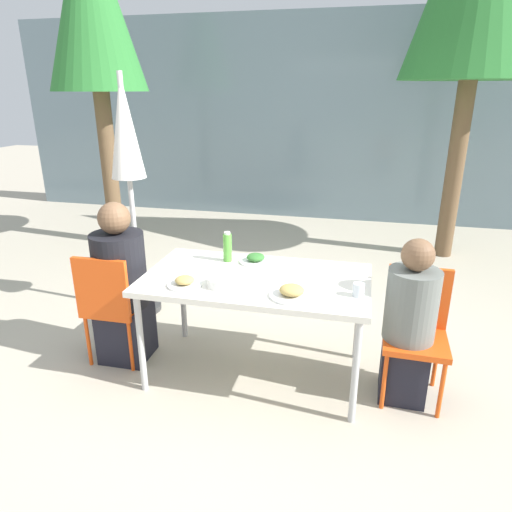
# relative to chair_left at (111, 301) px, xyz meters

# --- Properties ---
(ground_plane) EXTENTS (24.00, 24.00, 0.00)m
(ground_plane) POSITION_rel_chair_left_xyz_m (1.05, 0.10, -0.50)
(ground_plane) COLOR #B2A893
(building_facade) EXTENTS (10.00, 0.20, 3.00)m
(building_facade) POSITION_rel_chair_left_xyz_m (1.05, 4.55, 1.00)
(building_facade) COLOR slate
(building_facade) RESTS_ON ground
(dining_table) EXTENTS (1.51, 0.86, 0.75)m
(dining_table) POSITION_rel_chair_left_xyz_m (1.05, 0.10, 0.19)
(dining_table) COLOR silver
(dining_table) RESTS_ON ground
(chair_left) EXTENTS (0.41, 0.41, 0.86)m
(chair_left) POSITION_rel_chair_left_xyz_m (0.00, 0.00, 0.00)
(chair_left) COLOR #E54C14
(chair_left) RESTS_ON ground
(person_left) EXTENTS (0.38, 0.38, 1.21)m
(person_left) POSITION_rel_chair_left_xyz_m (0.05, 0.08, 0.06)
(person_left) COLOR black
(person_left) RESTS_ON ground
(chair_right) EXTENTS (0.41, 0.41, 0.86)m
(chair_right) POSITION_rel_chair_left_xyz_m (2.11, 0.14, 0.00)
(chair_right) COLOR #E54C14
(chair_right) RESTS_ON ground
(person_right) EXTENTS (0.32, 0.32, 1.11)m
(person_right) POSITION_rel_chair_left_xyz_m (2.06, 0.06, 0.02)
(person_right) COLOR black
(person_right) RESTS_ON ground
(closed_umbrella) EXTENTS (0.36, 0.36, 2.08)m
(closed_umbrella) POSITION_rel_chair_left_xyz_m (-0.22, 0.83, 0.99)
(closed_umbrella) COLOR #333333
(closed_umbrella) RESTS_ON ground
(plate_0) EXTENTS (0.23, 0.23, 0.06)m
(plate_0) POSITION_rel_chair_left_xyz_m (0.64, -0.15, 0.27)
(plate_0) COLOR white
(plate_0) RESTS_ON dining_table
(plate_1) EXTENTS (0.24, 0.24, 0.07)m
(plate_1) POSITION_rel_chair_left_xyz_m (0.99, 0.36, 0.27)
(plate_1) COLOR white
(plate_1) RESTS_ON dining_table
(plate_2) EXTENTS (0.27, 0.27, 0.07)m
(plate_2) POSITION_rel_chair_left_xyz_m (1.34, -0.16, 0.28)
(plate_2) COLOR white
(plate_2) RESTS_ON dining_table
(bottle) EXTENTS (0.06, 0.06, 0.22)m
(bottle) POSITION_rel_chair_left_xyz_m (0.78, 0.34, 0.36)
(bottle) COLOR #51A338
(bottle) RESTS_ON dining_table
(drinking_cup) EXTENTS (0.07, 0.07, 0.08)m
(drinking_cup) POSITION_rel_chair_left_xyz_m (1.73, -0.05, 0.29)
(drinking_cup) COLOR silver
(drinking_cup) RESTS_ON dining_table
(salad_bowl) EXTENTS (0.17, 0.17, 0.06)m
(salad_bowl) POSITION_rel_chair_left_xyz_m (0.87, -0.11, 0.28)
(salad_bowl) COLOR white
(salad_bowl) RESTS_ON dining_table
(tree_behind_right) EXTENTS (1.15, 1.15, 3.93)m
(tree_behind_right) POSITION_rel_chair_left_xyz_m (-1.47, 2.61, 2.36)
(tree_behind_right) COLOR brown
(tree_behind_right) RESTS_ON ground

